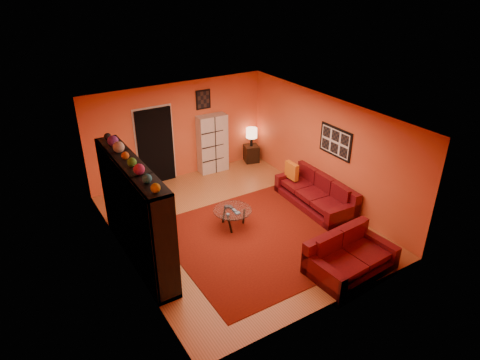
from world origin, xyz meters
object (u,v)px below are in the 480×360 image
entertainment_unit (135,213)px  coffee_table (233,212)px  table_lamp (252,133)px  tv (139,215)px  storage_cabinet (212,144)px  loveseat (348,256)px  sofa (318,194)px  bowl_chair (142,214)px  side_table (251,153)px

entertainment_unit → coffee_table: 2.25m
entertainment_unit → table_lamp: size_ratio=5.56×
tv → storage_cabinet: (3.12, 2.84, -0.19)m
entertainment_unit → loveseat: size_ratio=1.74×
entertainment_unit → tv: (0.05, -0.04, -0.04)m
tv → loveseat: bearing=-126.3°
sofa → bowl_chair: size_ratio=3.52×
sofa → side_table: (0.02, 2.98, -0.04)m
sofa → tv: bearing=-179.7°
entertainment_unit → table_lamp: 5.22m
bowl_chair → side_table: (3.98, 1.63, -0.03)m
bowl_chair → table_lamp: bearing=22.3°
entertainment_unit → side_table: entertainment_unit is taller
sofa → loveseat: same height
coffee_table → storage_cabinet: storage_cabinet is taller
entertainment_unit → tv: 0.08m
storage_cabinet → side_table: (1.26, -0.05, -0.57)m
bowl_chair → side_table: bowl_chair is taller
coffee_table → bowl_chair: bearing=146.6°
side_table → sofa: bearing=-90.3°
tv → sofa: size_ratio=0.45×
bowl_chair → table_lamp: (3.98, 1.63, 0.61)m
sofa → storage_cabinet: 3.32m
storage_cabinet → loveseat: bearing=-86.4°
entertainment_unit → side_table: 5.27m
entertainment_unit → bowl_chair: entertainment_unit is taller
sofa → coffee_table: bearing=177.1°
entertainment_unit → side_table: (4.43, 2.75, -0.80)m
tv → loveseat: tv is taller
loveseat → table_lamp: (1.14, 5.16, 0.60)m
entertainment_unit → storage_cabinet: entertainment_unit is taller
loveseat → sofa: bearing=-31.1°
storage_cabinet → table_lamp: storage_cabinet is taller
tv → loveseat: (3.24, -2.37, -0.72)m
loveseat → side_table: loveseat is taller
coffee_table → storage_cabinet: (1.02, 2.80, 0.43)m
loveseat → table_lamp: table_lamp is taller
storage_cabinet → side_table: 1.38m
tv → bowl_chair: bearing=-19.0°
side_table → table_lamp: size_ratio=0.93×
tv → coffee_table: size_ratio=1.16×
table_lamp → coffee_table: bearing=-129.7°
tv → side_table: size_ratio=1.99×
tv → table_lamp: (4.38, 2.79, -0.12)m
bowl_chair → storage_cabinet: bearing=31.7°
storage_cabinet → bowl_chair: size_ratio=2.59×
side_table → table_lamp: (0.00, 0.00, 0.63)m
tv → loveseat: size_ratio=0.58×
tv → side_table: tv is taller
sofa → loveseat: size_ratio=1.29×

